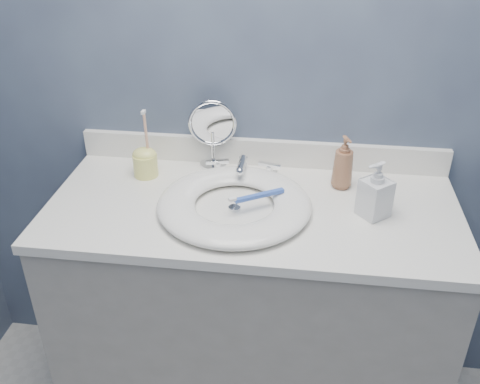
% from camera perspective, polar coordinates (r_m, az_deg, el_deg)
% --- Properties ---
extents(back_wall, '(2.20, 0.02, 2.40)m').
position_cam_1_polar(back_wall, '(1.70, 2.52, 12.77)').
color(back_wall, '#3E485E').
rests_on(back_wall, ground).
extents(vanity_cabinet, '(1.20, 0.55, 0.85)m').
position_cam_1_polar(vanity_cabinet, '(1.87, 1.18, -13.34)').
color(vanity_cabinet, '#A7A098').
rests_on(vanity_cabinet, ground).
extents(countertop, '(1.22, 0.57, 0.03)m').
position_cam_1_polar(countertop, '(1.59, 1.34, -1.86)').
color(countertop, white).
rests_on(countertop, vanity_cabinet).
extents(backsplash, '(1.22, 0.02, 0.09)m').
position_cam_1_polar(backsplash, '(1.79, 2.29, 4.25)').
color(backsplash, white).
rests_on(backsplash, countertop).
extents(basin, '(0.45, 0.45, 0.04)m').
position_cam_1_polar(basin, '(1.55, -0.60, -1.26)').
color(basin, white).
rests_on(basin, countertop).
extents(drain, '(0.04, 0.04, 0.01)m').
position_cam_1_polar(drain, '(1.56, -0.60, -1.73)').
color(drain, silver).
rests_on(drain, countertop).
extents(faucet, '(0.25, 0.13, 0.07)m').
position_cam_1_polar(faucet, '(1.72, 0.31, 2.42)').
color(faucet, silver).
rests_on(faucet, countertop).
extents(makeup_mirror, '(0.16, 0.09, 0.23)m').
position_cam_1_polar(makeup_mirror, '(1.75, -2.94, 6.54)').
color(makeup_mirror, silver).
rests_on(makeup_mirror, countertop).
extents(soap_bottle_amber, '(0.09, 0.09, 0.17)m').
position_cam_1_polar(soap_bottle_amber, '(1.67, 10.96, 3.11)').
color(soap_bottle_amber, '#915F41').
rests_on(soap_bottle_amber, countertop).
extents(soap_bottle_clear, '(0.11, 0.11, 0.17)m').
position_cam_1_polar(soap_bottle_clear, '(1.54, 14.31, 0.25)').
color(soap_bottle_clear, silver).
rests_on(soap_bottle_clear, countertop).
extents(toothbrush_holder, '(0.08, 0.08, 0.23)m').
position_cam_1_polar(toothbrush_holder, '(1.74, -10.08, 3.28)').
color(toothbrush_holder, '#F2F079').
rests_on(toothbrush_holder, countertop).
extents(toothbrush_lying, '(0.16, 0.10, 0.02)m').
position_cam_1_polar(toothbrush_lying, '(1.54, 1.86, -0.43)').
color(toothbrush_lying, blue).
rests_on(toothbrush_lying, basin).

